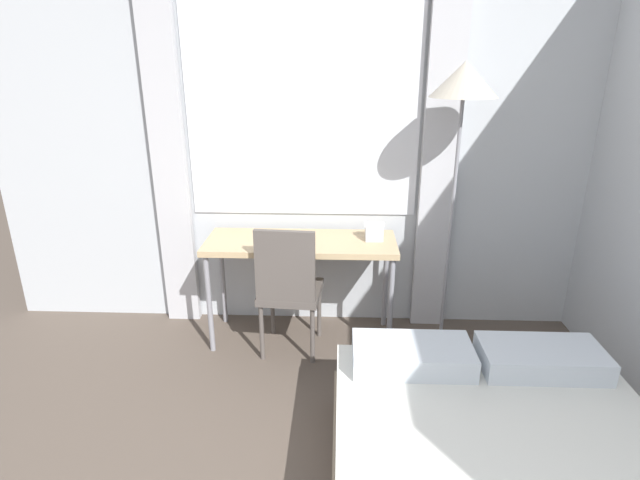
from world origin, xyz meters
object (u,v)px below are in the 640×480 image
Objects in this scene: desk at (301,250)px; desk_chair at (289,285)px; standing_lamp at (463,99)px; telephone at (374,232)px; book at (294,238)px.

desk_chair reaches higher than desk.
standing_lamp is 1.01m from telephone.
book reaches higher than desk.
telephone is at bearing 5.24° from desk.
book is at bearing 162.36° from desk.
standing_lamp is at bearing -3.79° from book.
desk_chair is 6.75× the size of telephone.
standing_lamp is (1.05, 0.16, 1.17)m from desk_chair.
desk_chair is 0.68m from telephone.
desk is at bearing -17.64° from book.
standing_lamp reaches higher than telephone.
telephone reaches higher than book.
desk is 5.52× the size of book.
book is (-0.55, -0.03, -0.04)m from telephone.
desk_chair is at bearing -171.50° from standing_lamp.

